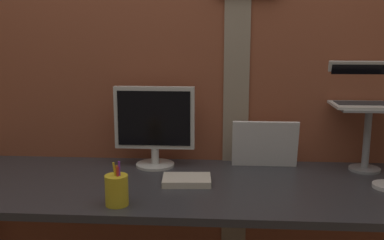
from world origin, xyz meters
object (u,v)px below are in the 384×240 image
object	(u,v)px
monitor	(155,123)
laptop	(366,93)
pen_cup	(117,190)
whiteboard_panel	(265,144)

from	to	relation	value
monitor	laptop	world-z (taller)	laptop
pen_cup	whiteboard_panel	bearing A→B (deg)	41.19
monitor	whiteboard_panel	size ratio (longest dim) A/B	1.24
laptop	pen_cup	world-z (taller)	laptop
monitor	pen_cup	world-z (taller)	monitor
laptop	monitor	bearing A→B (deg)	-175.96
whiteboard_panel	pen_cup	size ratio (longest dim) A/B	1.82
whiteboard_panel	pen_cup	xyz separation A→B (m)	(-0.58, -0.51, -0.05)
whiteboard_panel	pen_cup	bearing A→B (deg)	-138.81
monitor	pen_cup	bearing A→B (deg)	-97.87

